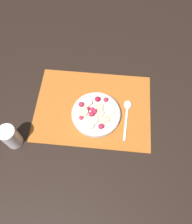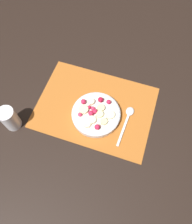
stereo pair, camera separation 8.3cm
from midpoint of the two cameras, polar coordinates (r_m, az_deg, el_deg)
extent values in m
plane|color=black|center=(0.88, -3.49, 0.86)|extent=(3.00, 3.00, 0.00)
cube|color=#B26023|center=(0.88, -3.50, 0.95)|extent=(0.46, 0.34, 0.01)
cylinder|color=silver|center=(0.85, -2.79, -0.89)|extent=(0.19, 0.19, 0.02)
torus|color=silver|center=(0.84, -2.81, -0.68)|extent=(0.19, 0.19, 0.01)
cylinder|color=white|center=(0.84, -2.82, -0.54)|extent=(0.17, 0.17, 0.00)
cylinder|color=#F4EAB7|center=(0.85, -4.73, 1.85)|extent=(0.03, 0.03, 0.01)
cylinder|color=beige|center=(0.83, -1.75, -0.69)|extent=(0.03, 0.03, 0.01)
cylinder|color=beige|center=(0.82, -0.30, -2.35)|extent=(0.04, 0.04, 0.01)
cylinder|color=#F4EAB7|center=(0.83, 0.90, -0.27)|extent=(0.05, 0.05, 0.01)
cylinder|color=beige|center=(0.84, -1.88, 0.98)|extent=(0.04, 0.04, 0.01)
cylinder|color=#F4EAB7|center=(0.81, -4.79, -3.93)|extent=(0.03, 0.03, 0.01)
cylinder|color=#F4EAB7|center=(0.82, -3.43, -2.56)|extent=(0.04, 0.04, 0.01)
cylinder|color=beige|center=(0.84, -6.23, -0.34)|extent=(0.05, 0.05, 0.01)
sphere|color=#DB3356|center=(0.84, -3.98, 0.47)|extent=(0.02, 0.02, 0.02)
sphere|color=#D12347|center=(0.80, -1.62, -4.07)|extent=(0.02, 0.02, 0.02)
sphere|color=#D12347|center=(0.82, -4.26, -0.85)|extent=(0.02, 0.02, 0.02)
sphere|color=#B21433|center=(0.85, -2.39, 3.13)|extent=(0.02, 0.02, 0.02)
sphere|color=#D12347|center=(0.85, -0.20, 2.97)|extent=(0.02, 0.02, 0.02)
sphere|color=red|center=(0.84, -4.90, 0.59)|extent=(0.01, 0.01, 0.01)
sphere|color=#DB3356|center=(0.82, -6.83, -1.80)|extent=(0.02, 0.02, 0.02)
sphere|color=#D12347|center=(0.83, -3.19, -0.15)|extent=(0.02, 0.02, 0.02)
sphere|color=#D12347|center=(0.85, -6.71, 1.71)|extent=(0.02, 0.02, 0.02)
cube|color=silver|center=(0.84, 4.99, -3.48)|extent=(0.02, 0.14, 0.00)
ellipsoid|color=silver|center=(0.88, 5.61, 1.66)|extent=(0.03, 0.04, 0.01)
cylinder|color=white|center=(0.85, -24.07, -6.21)|extent=(0.06, 0.06, 0.10)
camera|label=1|loc=(0.04, -92.88, -5.81)|focal=35.00mm
camera|label=2|loc=(0.04, 87.12, 5.81)|focal=35.00mm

